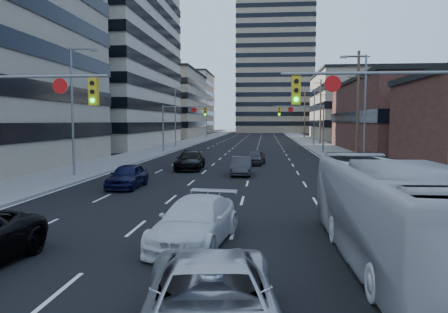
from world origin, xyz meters
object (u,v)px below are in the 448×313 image
white_van (195,221)px  sedan_blue (128,176)px  transit_bus (388,212)px  silver_suv (211,307)px

white_van → sedan_blue: 12.78m
transit_bus → sedan_blue: size_ratio=2.46×
transit_bus → sedan_blue: (-11.52, 12.77, -0.73)m
silver_suv → transit_bus: transit_bus is taller
transit_bus → silver_suv: bearing=-132.3°
silver_suv → transit_bus: bearing=41.9°
white_van → transit_bus: transit_bus is taller
white_van → silver_suv: (1.30, -6.40, 0.01)m
silver_suv → sedan_blue: 19.15m
silver_suv → white_van: bearing=94.3°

